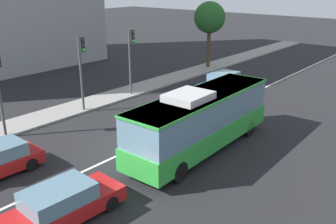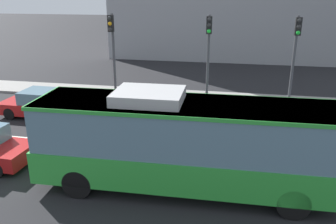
{
  "view_description": "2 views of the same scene",
  "coord_description": "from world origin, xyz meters",
  "px_view_note": "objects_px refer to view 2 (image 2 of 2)",
  "views": [
    {
      "loc": [
        -13.26,
        -13.22,
        8.64
      ],
      "look_at": [
        2.01,
        -0.48,
        1.56
      ],
      "focal_mm": 39.95,
      "sensor_mm": 36.0,
      "label": 1
    },
    {
      "loc": [
        3.31,
        -13.33,
        6.51
      ],
      "look_at": [
        0.63,
        0.5,
        1.56
      ],
      "focal_mm": 37.28,
      "sensor_mm": 36.0,
      "label": 2
    }
  ],
  "objects_px": {
    "traffic_light_mid_block": "(208,44)",
    "transit_bus": "(184,140)",
    "sedan_red_ahead": "(44,104)",
    "traffic_light_far_corner": "(112,42)",
    "traffic_light_near_corner": "(296,46)"
  },
  "relations": [
    {
      "from": "traffic_light_near_corner",
      "to": "traffic_light_mid_block",
      "type": "bearing_deg",
      "value": -87.6
    },
    {
      "from": "traffic_light_far_corner",
      "to": "traffic_light_mid_block",
      "type": "bearing_deg",
      "value": 88.89
    },
    {
      "from": "traffic_light_mid_block",
      "to": "transit_bus",
      "type": "bearing_deg",
      "value": -3.05
    },
    {
      "from": "transit_bus",
      "to": "sedan_red_ahead",
      "type": "distance_m",
      "value": 10.25
    },
    {
      "from": "transit_bus",
      "to": "sedan_red_ahead",
      "type": "xyz_separation_m",
      "value": [
        -8.43,
        5.74,
        -1.09
      ]
    },
    {
      "from": "sedan_red_ahead",
      "to": "traffic_light_mid_block",
      "type": "xyz_separation_m",
      "value": [
        8.36,
        3.91,
        2.84
      ]
    },
    {
      "from": "traffic_light_far_corner",
      "to": "transit_bus",
      "type": "bearing_deg",
      "value": 29.15
    },
    {
      "from": "sedan_red_ahead",
      "to": "traffic_light_far_corner",
      "type": "relative_size",
      "value": 0.87
    },
    {
      "from": "traffic_light_mid_block",
      "to": "sedan_red_ahead",
      "type": "bearing_deg",
      "value": -68.4
    },
    {
      "from": "transit_bus",
      "to": "traffic_light_mid_block",
      "type": "height_order",
      "value": "traffic_light_mid_block"
    },
    {
      "from": "sedan_red_ahead",
      "to": "traffic_light_near_corner",
      "type": "bearing_deg",
      "value": -161.27
    },
    {
      "from": "traffic_light_near_corner",
      "to": "traffic_light_mid_block",
      "type": "relative_size",
      "value": 1.0
    },
    {
      "from": "sedan_red_ahead",
      "to": "traffic_light_far_corner",
      "type": "xyz_separation_m",
      "value": [
        2.64,
        3.81,
        2.84
      ]
    },
    {
      "from": "traffic_light_near_corner",
      "to": "traffic_light_mid_block",
      "type": "height_order",
      "value": "same"
    },
    {
      "from": "transit_bus",
      "to": "traffic_light_far_corner",
      "type": "height_order",
      "value": "traffic_light_far_corner"
    }
  ]
}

